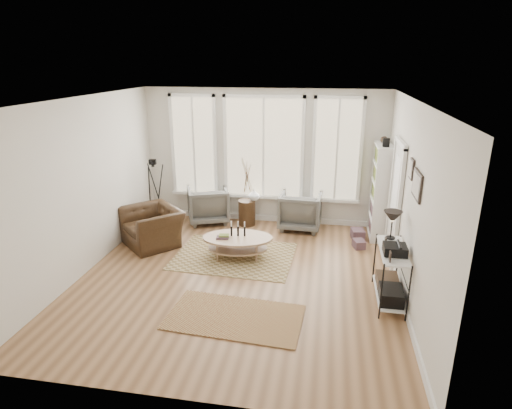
% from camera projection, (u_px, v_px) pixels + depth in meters
% --- Properties ---
extents(room, '(5.50, 5.54, 2.90)m').
position_uv_depth(room, '(239.00, 196.00, 6.70)').
color(room, '#976C47').
rests_on(room, ground).
extents(bay_window, '(4.14, 0.12, 2.24)m').
position_uv_depth(bay_window, '(264.00, 150.00, 9.16)').
color(bay_window, beige).
rests_on(bay_window, ground).
extents(door, '(0.09, 1.06, 2.22)m').
position_uv_depth(door, '(395.00, 201.00, 7.44)').
color(door, silver).
rests_on(door, ground).
extents(bookcase, '(0.31, 0.85, 2.06)m').
position_uv_depth(bookcase, '(380.00, 192.00, 8.52)').
color(bookcase, white).
rests_on(bookcase, ground).
extents(low_shelf, '(0.38, 1.08, 1.30)m').
position_uv_depth(low_shelf, '(391.00, 269.00, 6.32)').
color(low_shelf, white).
rests_on(low_shelf, ground).
extents(wall_art, '(0.04, 0.88, 0.44)m').
position_uv_depth(wall_art, '(416.00, 181.00, 5.87)').
color(wall_art, black).
rests_on(wall_art, ground).
extents(rug_main, '(2.22, 1.71, 0.01)m').
position_uv_depth(rug_main, '(234.00, 256.00, 7.91)').
color(rug_main, brown).
rests_on(rug_main, ground).
extents(rug_runner, '(1.95, 1.17, 0.01)m').
position_uv_depth(rug_runner, '(235.00, 317.00, 6.03)').
color(rug_runner, brown).
rests_on(rug_runner, ground).
extents(coffee_table, '(1.36, 0.96, 0.58)m').
position_uv_depth(coffee_table, '(237.00, 241.00, 7.78)').
color(coffee_table, tan).
rests_on(coffee_table, ground).
extents(armchair_left, '(1.12, 1.13, 0.80)m').
position_uv_depth(armchair_left, '(208.00, 204.00, 9.49)').
color(armchair_left, '#62625D').
rests_on(armchair_left, ground).
extents(armchair_right, '(0.90, 0.93, 0.80)m').
position_uv_depth(armchair_right, '(300.00, 210.00, 9.12)').
color(armchair_right, '#62625D').
rests_on(armchair_right, ground).
extents(side_table, '(0.37, 0.37, 1.56)m').
position_uv_depth(side_table, '(247.00, 192.00, 9.19)').
color(side_table, '#362314').
rests_on(side_table, ground).
extents(vase, '(0.25, 0.25, 0.25)m').
position_uv_depth(vase, '(254.00, 195.00, 9.23)').
color(vase, silver).
rests_on(vase, side_table).
extents(accent_chair, '(1.47, 1.46, 0.72)m').
position_uv_depth(accent_chair, '(152.00, 227.00, 8.34)').
color(accent_chair, '#362314').
rests_on(accent_chair, ground).
extents(tripod_camera, '(0.52, 0.52, 1.47)m').
position_uv_depth(tripod_camera, '(155.00, 196.00, 9.18)').
color(tripod_camera, black).
rests_on(tripod_camera, ground).
extents(book_stack_near, '(0.29, 0.34, 0.20)m').
position_uv_depth(book_stack_near, '(358.00, 234.00, 8.66)').
color(book_stack_near, brown).
rests_on(book_stack_near, ground).
extents(book_stack_far, '(0.26, 0.30, 0.16)m').
position_uv_depth(book_stack_far, '(359.00, 244.00, 8.24)').
color(book_stack_far, brown).
rests_on(book_stack_far, ground).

